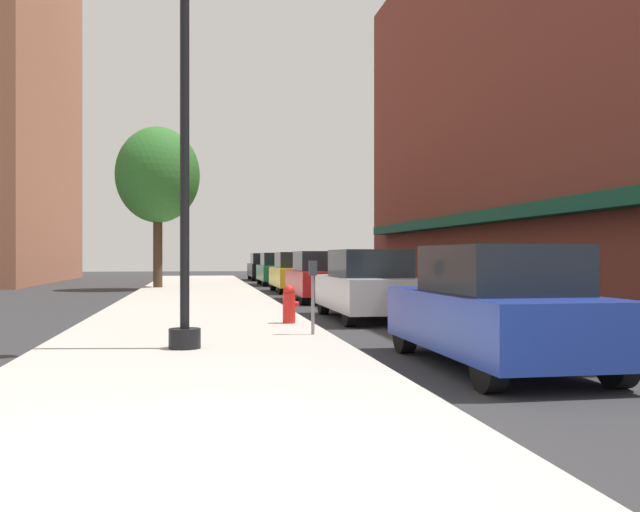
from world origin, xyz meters
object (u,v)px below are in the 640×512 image
Objects in this scene: car_silver at (368,286)px; tree_near at (158,176)px; car_black at (264,267)px; parking_meter_near at (313,288)px; car_red at (320,277)px; fire_hydrant at (289,304)px; car_blue at (496,308)px; lamppost at (185,144)px; car_yellow at (296,273)px; car_green at (277,269)px.

tree_near is at bearing 112.58° from car_silver.
car_silver is at bearing -91.46° from car_black.
parking_meter_near is 0.30× the size of car_silver.
fire_hydrant is at bearing -102.30° from car_red.
tree_near reaches higher than car_red.
parking_meter_near is 3.89m from car_blue.
parking_meter_near is at bearing 34.27° from lamppost.
car_yellow is 6.97m from car_green.
fire_hydrant is at bearing -138.13° from car_silver.
tree_near reaches higher than fire_hydrant.
lamppost reaches higher than car_blue.
tree_near is at bearing -118.43° from car_black.
parking_meter_near is 16.44m from car_yellow.
car_black is at bearing 86.34° from parking_meter_near.
car_red is (2.10, 8.34, 0.29)m from fire_hydrant.
lamppost is 0.84× the size of tree_near.
car_yellow is at bearing -91.46° from car_black.
car_blue reaches higher than fire_hydrant.
tree_near reaches higher than car_silver.
tree_near is 8.21m from car_green.
car_black is (0.00, 20.05, 0.00)m from car_red.
fire_hydrant is 2.75m from car_silver.
car_silver is 6.59m from car_red.
car_green is (1.95, 23.29, -0.14)m from parking_meter_near.
car_yellow is at bearing 89.13° from car_blue.
car_green is at bearing 89.13° from car_blue.
lamppost is 1.37× the size of car_yellow.
car_green is (0.00, 12.85, 0.00)m from car_red.
car_red and car_green have the same top height.
car_black is at bearing 92.10° from car_silver.
parking_meter_near is 0.30× the size of car_blue.
tree_near is at bearing 151.40° from car_yellow.
car_green reaches higher than parking_meter_near.
tree_near is 1.64× the size of car_green.
car_red is 1.00× the size of car_green.
car_silver and car_black have the same top height.
parking_meter_near is at bearing 119.21° from car_blue.
car_yellow is at bearing 81.58° from fire_hydrant.
car_silver and car_green have the same top height.
fire_hydrant is at bearing -78.02° from tree_near.
tree_near is 16.94m from car_silver.
car_green is at bearing 84.33° from fire_hydrant.
tree_near is (-3.79, 19.23, 4.09)m from parking_meter_near.
car_blue is 1.00× the size of car_silver.
car_blue is at bearing -87.90° from car_silver.
tree_near is 7.70m from car_yellow.
parking_meter_near is 20.02m from tree_near.
tree_near is at bearing 125.03° from car_red.
car_yellow is (0.00, 19.69, 0.00)m from car_blue.
tree_near is 1.64× the size of car_silver.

